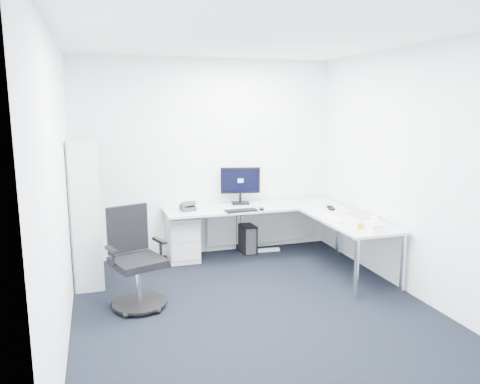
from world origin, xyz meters
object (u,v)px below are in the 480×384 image
object	(u,v)px
task_chair	(138,259)
l_desk	(261,237)
laptop	(363,206)
bookshelf	(86,211)
monitor	(240,185)

from	to	relation	value
task_chair	l_desk	bearing A→B (deg)	9.71
task_chair	laptop	distance (m)	2.83
l_desk	bookshelf	world-z (taller)	bookshelf
l_desk	task_chair	xyz separation A→B (m)	(-1.68, -0.93, 0.17)
l_desk	task_chair	bearing A→B (deg)	-151.02
monitor	laptop	distance (m)	1.70
bookshelf	laptop	size ratio (longest dim) A/B	4.52
laptop	monitor	bearing A→B (deg)	133.78
bookshelf	task_chair	distance (m)	1.14
bookshelf	laptop	xyz separation A→B (m)	(3.29, -0.68, -0.00)
monitor	laptop	world-z (taller)	monitor
l_desk	monitor	distance (m)	0.82
laptop	task_chair	bearing A→B (deg)	-177.21
l_desk	task_chair	world-z (taller)	task_chair
l_desk	monitor	world-z (taller)	monitor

